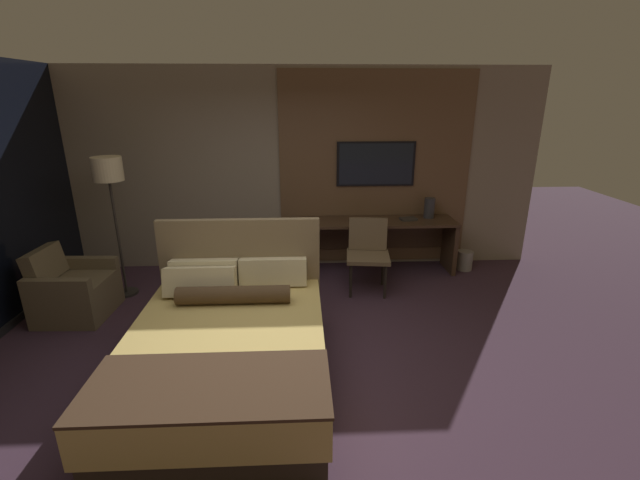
# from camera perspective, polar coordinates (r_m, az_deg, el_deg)

# --- Properties ---
(ground_plane) EXTENTS (16.00, 16.00, 0.00)m
(ground_plane) POSITION_cam_1_polar(r_m,az_deg,el_deg) (4.21, -5.11, -16.22)
(ground_plane) COLOR #3D2838
(wall_back_tv_panel) EXTENTS (7.20, 0.09, 2.80)m
(wall_back_tv_panel) POSITION_cam_1_polar(r_m,az_deg,el_deg) (6.13, -2.74, 9.21)
(wall_back_tv_panel) COLOR gray
(wall_back_tv_panel) RESTS_ON ground_plane
(bed) EXTENTS (1.67, 2.20, 1.21)m
(bed) POSITION_cam_1_polar(r_m,az_deg,el_deg) (3.92, -12.15, -13.75)
(bed) COLOR #33281E
(bed) RESTS_ON ground_plane
(desk) EXTENTS (2.20, 0.58, 0.75)m
(desk) POSITION_cam_1_polar(r_m,az_deg,el_deg) (6.13, 7.45, 0.68)
(desk) COLOR #422D1E
(desk) RESTS_ON ground_plane
(tv) EXTENTS (1.10, 0.04, 0.62)m
(tv) POSITION_cam_1_polar(r_m,az_deg,el_deg) (6.13, 7.45, 10.03)
(tv) COLOR black
(desk_chair) EXTENTS (0.59, 0.58, 0.92)m
(desk_chair) POSITION_cam_1_polar(r_m,az_deg,el_deg) (5.51, 6.40, -1.08)
(desk_chair) COLOR brown
(desk_chair) RESTS_ON ground_plane
(armchair_by_window) EXTENTS (0.77, 0.78, 0.81)m
(armchair_by_window) POSITION_cam_1_polar(r_m,az_deg,el_deg) (5.65, -29.99, -6.06)
(armchair_by_window) COLOR brown
(armchair_by_window) RESTS_ON ground_plane
(floor_lamp) EXTENTS (0.34, 0.34, 1.74)m
(floor_lamp) POSITION_cam_1_polar(r_m,az_deg,el_deg) (5.64, -26.29, 7.11)
(floor_lamp) COLOR #282623
(floor_lamp) RESTS_ON ground_plane
(vase_tall) EXTENTS (0.15, 0.15, 0.28)m
(vase_tall) POSITION_cam_1_polar(r_m,az_deg,el_deg) (6.27, 14.37, 4.17)
(vase_tall) COLOR #333338
(vase_tall) RESTS_ON desk
(book) EXTENTS (0.24, 0.19, 0.03)m
(book) POSITION_cam_1_polar(r_m,az_deg,el_deg) (6.12, 11.70, 2.77)
(book) COLOR #332D28
(book) RESTS_ON desk
(waste_bin) EXTENTS (0.22, 0.22, 0.28)m
(waste_bin) POSITION_cam_1_polar(r_m,az_deg,el_deg) (6.56, 18.73, -2.58)
(waste_bin) COLOR gray
(waste_bin) RESTS_ON ground_plane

